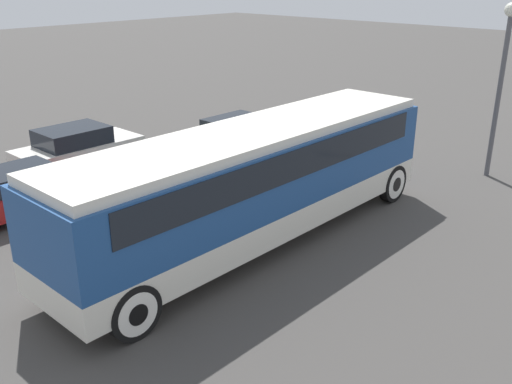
{
  "coord_description": "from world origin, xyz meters",
  "views": [
    {
      "loc": [
        -9.66,
        -8.94,
        6.46
      ],
      "look_at": [
        0.0,
        0.0,
        1.34
      ],
      "focal_mm": 40.0,
      "sensor_mm": 36.0,
      "label": 1
    }
  ],
  "objects_px": {
    "tour_bus": "(259,173)",
    "parked_car_far": "(22,191)",
    "lamp_post": "(503,65)",
    "parked_car_near": "(77,148)",
    "parked_car_mid": "(239,136)"
  },
  "relations": [
    {
      "from": "tour_bus",
      "to": "parked_car_far",
      "type": "distance_m",
      "value": 7.0
    },
    {
      "from": "parked_car_far",
      "to": "lamp_post",
      "type": "bearing_deg",
      "value": -34.77
    },
    {
      "from": "lamp_post",
      "to": "parked_car_near",
      "type": "bearing_deg",
      "value": 130.03
    },
    {
      "from": "parked_car_near",
      "to": "tour_bus",
      "type": "bearing_deg",
      "value": -89.19
    },
    {
      "from": "tour_bus",
      "to": "parked_car_mid",
      "type": "relative_size",
      "value": 2.73
    },
    {
      "from": "parked_car_mid",
      "to": "lamp_post",
      "type": "distance_m",
      "value": 9.28
    },
    {
      "from": "tour_bus",
      "to": "lamp_post",
      "type": "relative_size",
      "value": 2.03
    },
    {
      "from": "parked_car_near",
      "to": "parked_car_mid",
      "type": "xyz_separation_m",
      "value": [
        5.07,
        -2.84,
        -0.05
      ]
    },
    {
      "from": "parked_car_mid",
      "to": "lamp_post",
      "type": "relative_size",
      "value": 0.74
    },
    {
      "from": "tour_bus",
      "to": "parked_car_near",
      "type": "distance_m",
      "value": 8.45
    },
    {
      "from": "parked_car_near",
      "to": "lamp_post",
      "type": "bearing_deg",
      "value": -49.97
    },
    {
      "from": "parked_car_near",
      "to": "parked_car_far",
      "type": "distance_m",
      "value": 3.88
    },
    {
      "from": "parked_car_near",
      "to": "parked_car_far",
      "type": "height_order",
      "value": "parked_car_near"
    },
    {
      "from": "tour_bus",
      "to": "parked_car_mid",
      "type": "xyz_separation_m",
      "value": [
        4.95,
        5.55,
        -1.11
      ]
    },
    {
      "from": "parked_car_mid",
      "to": "parked_car_far",
      "type": "height_order",
      "value": "parked_car_mid"
    }
  ]
}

